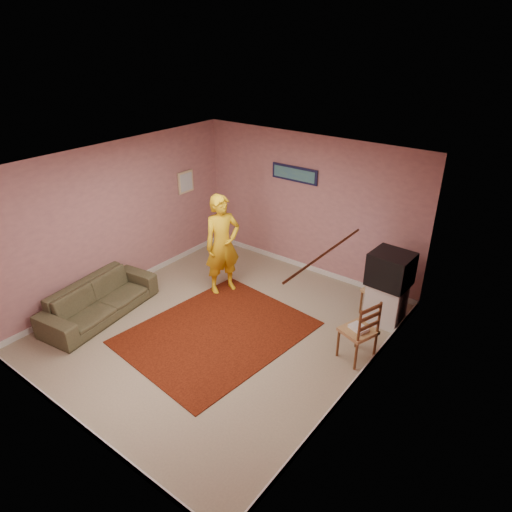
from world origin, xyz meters
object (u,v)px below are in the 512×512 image
Objects in this scene: tv_cabinet at (386,303)px; person at (222,245)px; chair_b at (359,324)px; chair_a at (379,285)px; sofa at (99,300)px; crt_tv at (391,269)px.

person is at bearing -163.30° from tv_cabinet.
chair_b reaches higher than tv_cabinet.
chair_a is 0.90× the size of chair_b.
person reaches higher than chair_a.
person reaches higher than chair_b.
chair_a is 0.25× the size of sofa.
sofa is (-3.75, -2.63, -0.05)m from tv_cabinet.
tv_cabinet is 0.60m from crt_tv.
crt_tv is 0.44m from chair_a.
person is (1.07, 1.83, 0.60)m from sofa.
tv_cabinet is 1.14m from chair_b.
chair_b is at bearing -66.31° from chair_a.
chair_b is at bearing -84.35° from crt_tv.
person reaches higher than tv_cabinet.
chair_a reaches higher than sofa.
crt_tv is at bearing -15.27° from chair_a.
tv_cabinet is 0.38× the size of person.
crt_tv is at bearing -158.18° from chair_b.
crt_tv is at bearing -49.56° from person.
sofa is at bearing -130.10° from chair_a.
crt_tv is 1.17m from chair_b.
tv_cabinet is 0.35× the size of sofa.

